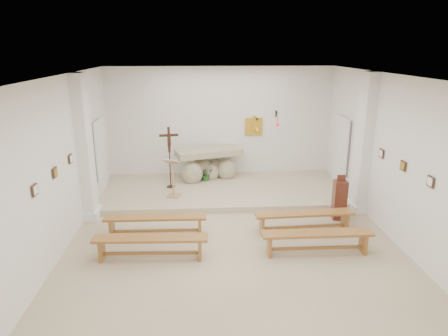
{
  "coord_description": "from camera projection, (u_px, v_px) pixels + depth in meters",
  "views": [
    {
      "loc": [
        -0.68,
        -7.34,
        4.03
      ],
      "look_at": [
        -0.1,
        1.6,
        1.32
      ],
      "focal_mm": 32.0,
      "sensor_mm": 36.0,
      "label": 1
    }
  ],
  "objects": [
    {
      "name": "pilaster_left",
      "position": [
        85.0,
        148.0,
        9.42
      ],
      "size": [
        0.26,
        0.55,
        3.5
      ],
      "primitive_type": "cube",
      "color": "white",
      "rests_on": "ground"
    },
    {
      "name": "radiator_left",
      "position": [
        96.0,
        196.0,
        10.51
      ],
      "size": [
        0.1,
        0.85,
        0.52
      ],
      "primitive_type": "cube",
      "color": "silver",
      "rests_on": "ground"
    },
    {
      "name": "potted_plant",
      "position": [
        206.0,
        173.0,
        12.09
      ],
      "size": [
        0.45,
        0.4,
        0.46
      ],
      "primitive_type": "imported",
      "rotation": [
        0.0,
        0.0,
        0.1
      ],
      "color": "#245421",
      "rests_on": "sanctuary_platform"
    },
    {
      "name": "sanctuary_lamp",
      "position": [
        277.0,
        123.0,
        12.3
      ],
      "size": [
        0.11,
        0.36,
        0.44
      ],
      "color": "black",
      "rests_on": "wall_back"
    },
    {
      "name": "station_frame_left_front",
      "position": [
        35.0,
        190.0,
        6.75
      ],
      "size": [
        0.03,
        0.2,
        0.2
      ],
      "primitive_type": "cube",
      "color": "#3D271B",
      "rests_on": "wall_left"
    },
    {
      "name": "radiator_right",
      "position": [
        350.0,
        191.0,
        10.93
      ],
      "size": [
        0.1,
        0.85,
        0.52
      ],
      "primitive_type": "cube",
      "color": "silver",
      "rests_on": "ground"
    },
    {
      "name": "bench_right_second",
      "position": [
        317.0,
        238.0,
        8.05
      ],
      "size": [
        2.25,
        0.37,
        0.47
      ],
      "rotation": [
        0.0,
        0.0,
        -0.01
      ],
      "color": "#A06C2E",
      "rests_on": "ground"
    },
    {
      "name": "pilaster_right",
      "position": [
        363.0,
        144.0,
        9.83
      ],
      "size": [
        0.26,
        0.55,
        3.5
      ],
      "primitive_type": "cube",
      "color": "white",
      "rests_on": "ground"
    },
    {
      "name": "bench_right_front",
      "position": [
        304.0,
        217.0,
        9.01
      ],
      "size": [
        2.26,
        0.45,
        0.47
      ],
      "rotation": [
        0.0,
        0.0,
        0.04
      ],
      "color": "#A06C2E",
      "rests_on": "ground"
    },
    {
      "name": "station_frame_left_mid",
      "position": [
        55.0,
        172.0,
        7.7
      ],
      "size": [
        0.03,
        0.2,
        0.2
      ],
      "primitive_type": "cube",
      "color": "#3D271B",
      "rests_on": "wall_left"
    },
    {
      "name": "altar",
      "position": [
        208.0,
        166.0,
        12.24
      ],
      "size": [
        2.12,
        1.31,
        1.02
      ],
      "rotation": [
        0.0,
        0.0,
        0.29
      ],
      "color": "#BDB190",
      "rests_on": "sanctuary_platform"
    },
    {
      "name": "wall_left",
      "position": [
        50.0,
        174.0,
        7.5
      ],
      "size": [
        0.02,
        10.0,
        3.5
      ],
      "primitive_type": "cube",
      "color": "white",
      "rests_on": "ground"
    },
    {
      "name": "station_frame_right_mid",
      "position": [
        403.0,
        166.0,
        8.13
      ],
      "size": [
        0.03,
        0.2,
        0.2
      ],
      "primitive_type": "cube",
      "color": "#3D271B",
      "rests_on": "wall_right"
    },
    {
      "name": "ground",
      "position": [
        234.0,
        252.0,
        8.22
      ],
      "size": [
        7.0,
        10.0,
        0.0
      ],
      "primitive_type": "cube",
      "color": "#C2B18C",
      "rests_on": "ground"
    },
    {
      "name": "station_frame_left_rear",
      "position": [
        71.0,
        159.0,
        8.66
      ],
      "size": [
        0.03,
        0.2,
        0.2
      ],
      "primitive_type": "cube",
      "color": "#3D271B",
      "rests_on": "wall_left"
    },
    {
      "name": "gold_wall_relief",
      "position": [
        254.0,
        127.0,
        12.55
      ],
      "size": [
        0.55,
        0.04,
        0.55
      ],
      "primitive_type": "cube",
      "color": "gold",
      "rests_on": "wall_back"
    },
    {
      "name": "donation_pedestal",
      "position": [
        339.0,
        199.0,
        9.68
      ],
      "size": [
        0.32,
        0.32,
        1.13
      ],
      "rotation": [
        0.0,
        0.0,
        -0.08
      ],
      "color": "#542518",
      "rests_on": "ground"
    },
    {
      "name": "bench_left_second",
      "position": [
        151.0,
        242.0,
        7.84
      ],
      "size": [
        2.26,
        0.44,
        0.47
      ],
      "rotation": [
        0.0,
        0.0,
        -0.04
      ],
      "color": "#A06C2E",
      "rests_on": "ground"
    },
    {
      "name": "wall_right",
      "position": [
        409.0,
        167.0,
        7.93
      ],
      "size": [
        0.02,
        10.0,
        3.5
      ],
      "primitive_type": "cube",
      "color": "white",
      "rests_on": "ground"
    },
    {
      "name": "station_frame_right_rear",
      "position": [
        381.0,
        153.0,
        9.08
      ],
      "size": [
        0.03,
        0.2,
        0.2
      ],
      "primitive_type": "cube",
      "color": "#3D271B",
      "rests_on": "wall_right"
    },
    {
      "name": "sanctuary_platform",
      "position": [
        223.0,
        190.0,
        11.54
      ],
      "size": [
        6.98,
        3.0,
        0.15
      ],
      "primitive_type": "cube",
      "color": "#BAAC8F",
      "rests_on": "ground"
    },
    {
      "name": "crucifix_stand",
      "position": [
        169.0,
        153.0,
        11.28
      ],
      "size": [
        0.54,
        0.23,
        1.77
      ],
      "rotation": [
        0.0,
        0.0,
        0.15
      ],
      "color": "#351911",
      "rests_on": "sanctuary_platform"
    },
    {
      "name": "lectern",
      "position": [
        173.0,
        178.0,
        10.69
      ],
      "size": [
        0.45,
        0.41,
        1.08
      ],
      "rotation": [
        0.0,
        0.0,
        -0.29
      ],
      "color": "tan",
      "rests_on": "sanctuary_platform"
    },
    {
      "name": "wall_back",
      "position": [
        220.0,
        124.0,
        12.48
      ],
      "size": [
        7.0,
        0.02,
        3.5
      ],
      "primitive_type": "cube",
      "color": "white",
      "rests_on": "ground"
    },
    {
      "name": "bench_left_front",
      "position": [
        156.0,
        221.0,
        8.81
      ],
      "size": [
        2.25,
        0.4,
        0.47
      ],
      "rotation": [
        0.0,
        0.0,
        -0.02
      ],
      "color": "#A06C2E",
      "rests_on": "ground"
    },
    {
      "name": "station_frame_right_front",
      "position": [
        431.0,
        182.0,
        7.17
      ],
      "size": [
        0.03,
        0.2,
        0.2
      ],
      "primitive_type": "cube",
      "color": "#3D271B",
      "rests_on": "wall_right"
    },
    {
      "name": "ceiling",
      "position": [
        235.0,
        79.0,
        7.21
      ],
      "size": [
        7.0,
        10.0,
        0.02
      ],
      "primitive_type": "cube",
      "color": "silver",
      "rests_on": "wall_back"
    }
  ]
}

